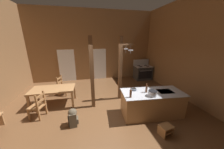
# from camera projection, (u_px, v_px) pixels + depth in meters

# --- Properties ---
(ground_plane) EXTENTS (8.57, 8.82, 0.10)m
(ground_plane) POSITION_uv_depth(u_px,v_px,m) (103.00, 113.00, 4.47)
(ground_plane) COLOR brown
(wall_back) EXTENTS (8.57, 0.14, 4.46)m
(wall_back) POSITION_uv_depth(u_px,v_px,m) (93.00, 46.00, 7.61)
(wall_back) COLOR brown
(wall_back) RESTS_ON ground_plane
(wall_right) EXTENTS (0.14, 8.82, 4.46)m
(wall_right) POSITION_uv_depth(u_px,v_px,m) (200.00, 51.00, 4.62)
(wall_right) COLOR brown
(wall_right) RESTS_ON ground_plane
(glazed_door_back_left) EXTENTS (1.00, 0.01, 2.05)m
(glazed_door_back_left) POSITION_uv_depth(u_px,v_px,m) (67.00, 66.00, 7.53)
(glazed_door_back_left) COLOR white
(glazed_door_back_left) RESTS_ON ground_plane
(glazed_panel_back_right) EXTENTS (0.84, 0.01, 2.05)m
(glazed_panel_back_right) POSITION_uv_depth(u_px,v_px,m) (100.00, 64.00, 7.97)
(glazed_panel_back_right) COLOR white
(glazed_panel_back_right) RESTS_ON ground_plane
(kitchen_island) EXTENTS (2.23, 1.13, 0.90)m
(kitchen_island) POSITION_uv_depth(u_px,v_px,m) (152.00, 103.00, 4.24)
(kitchen_island) COLOR #9E7044
(kitchen_island) RESTS_ON ground_plane
(stove_range) EXTENTS (1.14, 0.82, 1.32)m
(stove_range) POSITION_uv_depth(u_px,v_px,m) (143.00, 72.00, 8.02)
(stove_range) COLOR #323232
(stove_range) RESTS_ON ground_plane
(support_post_with_pot_rack) EXTENTS (0.64, 0.23, 2.81)m
(support_post_with_pot_rack) POSITION_uv_depth(u_px,v_px,m) (121.00, 67.00, 5.11)
(support_post_with_pot_rack) COLOR brown
(support_post_with_pot_rack) RESTS_ON ground_plane
(support_post_center) EXTENTS (0.14, 0.14, 2.81)m
(support_post_center) POSITION_uv_depth(u_px,v_px,m) (92.00, 74.00, 4.45)
(support_post_center) COLOR brown
(support_post_center) RESTS_ON ground_plane
(step_stool) EXTENTS (0.41, 0.35, 0.30)m
(step_stool) POSITION_uv_depth(u_px,v_px,m) (166.00, 129.00, 3.38)
(step_stool) COLOR olive
(step_stool) RESTS_ON ground_plane
(dining_table) EXTENTS (1.72, 0.93, 0.74)m
(dining_table) POSITION_uv_depth(u_px,v_px,m) (53.00, 90.00, 4.81)
(dining_table) COLOR #9E7044
(dining_table) RESTS_ON ground_plane
(ladderback_chair_near_window) EXTENTS (0.56, 0.56, 0.95)m
(ladderback_chair_near_window) POSITION_uv_depth(u_px,v_px,m) (63.00, 86.00, 5.79)
(ladderback_chair_near_window) COLOR olive
(ladderback_chair_near_window) RESTS_ON ground_plane
(ladderback_chair_by_post) EXTENTS (0.55, 0.55, 0.95)m
(ladderback_chair_by_post) POSITION_uv_depth(u_px,v_px,m) (38.00, 106.00, 4.05)
(ladderback_chair_by_post) COLOR olive
(ladderback_chair_by_post) RESTS_ON ground_plane
(backpack) EXTENTS (0.33, 0.34, 0.60)m
(backpack) POSITION_uv_depth(u_px,v_px,m) (73.00, 117.00, 3.71)
(backpack) COLOR #4C4233
(backpack) RESTS_ON ground_plane
(stockpot_on_counter) EXTENTS (0.35, 0.28, 0.18)m
(stockpot_on_counter) POSITION_uv_depth(u_px,v_px,m) (152.00, 93.00, 3.80)
(stockpot_on_counter) COLOR #A8AAB2
(stockpot_on_counter) RESTS_ON kitchen_island
(mixing_bowl_on_counter) EXTENTS (0.20, 0.20, 0.07)m
(mixing_bowl_on_counter) POSITION_uv_depth(u_px,v_px,m) (134.00, 89.00, 4.24)
(mixing_bowl_on_counter) COLOR slate
(mixing_bowl_on_counter) RESTS_ON kitchen_island
(bottle_tall_on_counter) EXTENTS (0.07, 0.07, 0.33)m
(bottle_tall_on_counter) POSITION_uv_depth(u_px,v_px,m) (146.00, 89.00, 4.05)
(bottle_tall_on_counter) COLOR #56331E
(bottle_tall_on_counter) RESTS_ON kitchen_island
(bottle_short_on_counter) EXTENTS (0.08, 0.08, 0.34)m
(bottle_short_on_counter) POSITION_uv_depth(u_px,v_px,m) (131.00, 93.00, 3.70)
(bottle_short_on_counter) COLOR #56331E
(bottle_short_on_counter) RESTS_ON kitchen_island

